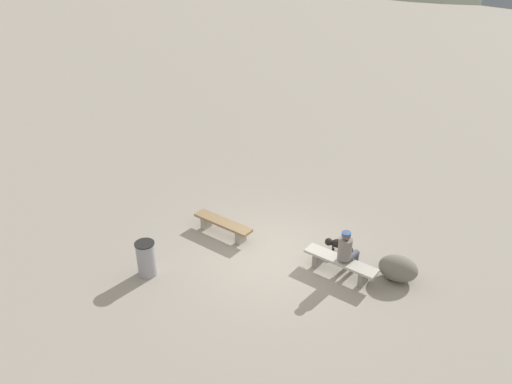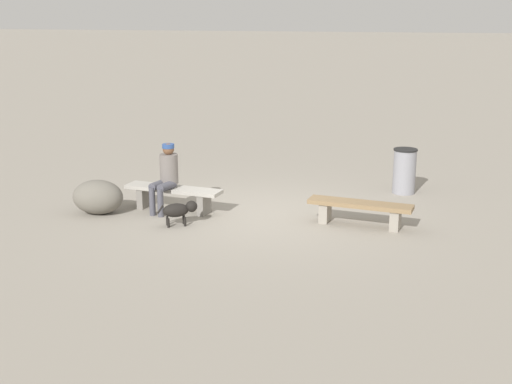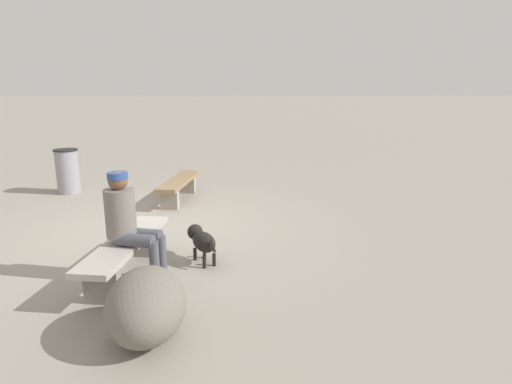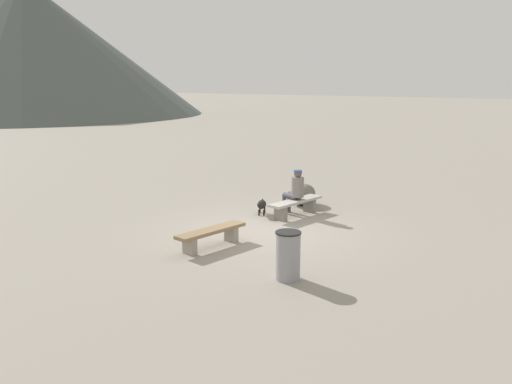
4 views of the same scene
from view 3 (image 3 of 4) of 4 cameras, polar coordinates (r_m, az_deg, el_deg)
ground at (r=6.88m, az=-14.03°, el=-5.03°), size 210.00×210.00×0.06m
bench_left at (r=8.39m, az=-10.29°, el=0.92°), size 1.83×0.58×0.42m
bench_right at (r=5.17m, az=-17.03°, el=-7.49°), size 1.90×0.61×0.45m
seated_person at (r=4.93m, az=-16.79°, el=-3.51°), size 0.43×0.66×1.27m
dog at (r=5.41m, az=-7.27°, el=-6.42°), size 0.63×0.46×0.43m
trash_bin at (r=9.64m, az=-23.97°, el=2.58°), size 0.48×0.48×0.92m
boulder at (r=3.92m, az=-14.51°, el=-14.51°), size 0.99×0.76×0.63m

